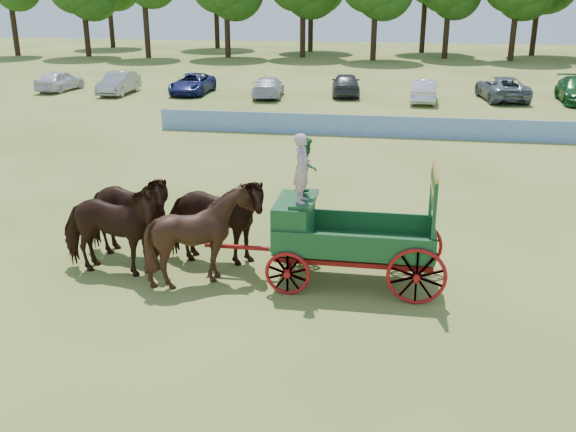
# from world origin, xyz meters

# --- Properties ---
(ground) EXTENTS (160.00, 160.00, 0.00)m
(ground) POSITION_xyz_m (0.00, 0.00, 0.00)
(ground) COLOR #A19749
(ground) RESTS_ON ground
(horse_lead_left) EXTENTS (2.96, 1.46, 2.45)m
(horse_lead_left) POSITION_xyz_m (-8.87, 0.34, 1.22)
(horse_lead_left) COLOR black
(horse_lead_left) RESTS_ON ground
(horse_lead_right) EXTENTS (3.07, 1.75, 2.45)m
(horse_lead_right) POSITION_xyz_m (-8.87, 1.44, 1.22)
(horse_lead_right) COLOR black
(horse_lead_right) RESTS_ON ground
(horse_wheel_left) EXTENTS (2.55, 2.35, 2.45)m
(horse_wheel_left) POSITION_xyz_m (-6.47, 0.34, 1.23)
(horse_wheel_left) COLOR black
(horse_wheel_left) RESTS_ON ground
(horse_wheel_right) EXTENTS (2.93, 1.39, 2.45)m
(horse_wheel_right) POSITION_xyz_m (-6.47, 1.44, 1.22)
(horse_wheel_right) COLOR black
(horse_wheel_right) RESTS_ON ground
(farm_dray) EXTENTS (6.00, 2.00, 3.79)m
(farm_dray) POSITION_xyz_m (-3.49, 0.90, 1.60)
(farm_dray) COLOR #A41210
(farm_dray) RESTS_ON ground
(sponsor_banner) EXTENTS (26.00, 0.08, 1.05)m
(sponsor_banner) POSITION_xyz_m (-1.00, 18.00, 0.53)
(sponsor_banner) COLOR #2050AF
(sponsor_banner) RESTS_ON ground
(parked_cars) EXTENTS (53.37, 7.45, 1.60)m
(parked_cars) POSITION_xyz_m (0.69, 29.93, 0.75)
(parked_cars) COLOR silver
(parked_cars) RESTS_ON ground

